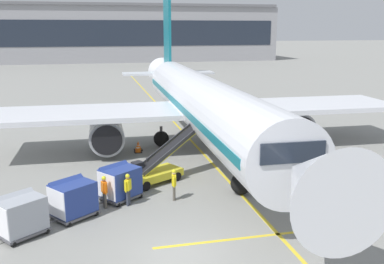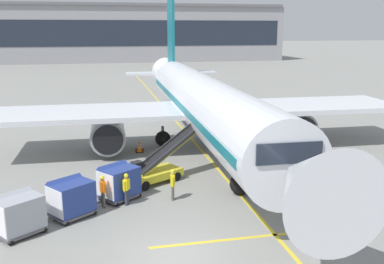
% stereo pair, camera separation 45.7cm
% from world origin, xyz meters
% --- Properties ---
extents(ground_plane, '(600.00, 600.00, 0.00)m').
position_xyz_m(ground_plane, '(0.00, 0.00, 0.00)').
color(ground_plane, gray).
extents(parked_airplane, '(31.69, 42.00, 13.87)m').
position_xyz_m(parked_airplane, '(5.08, 16.18, 3.52)').
color(parked_airplane, silver).
rests_on(parked_airplane, ground).
extents(belt_loader, '(5.18, 3.69, 3.14)m').
position_xyz_m(belt_loader, '(0.53, 9.10, 0.88)').
color(belt_loader, gold).
rests_on(belt_loader, ground).
extents(baggage_cart_lead, '(2.66, 2.48, 1.91)m').
position_xyz_m(baggage_cart_lead, '(-1.87, 6.78, 1.00)').
color(baggage_cart_lead, '#515156').
rests_on(baggage_cart_lead, ground).
extents(baggage_cart_second, '(2.66, 2.48, 1.91)m').
position_xyz_m(baggage_cart_second, '(-4.29, 4.96, 1.00)').
color(baggage_cart_second, '#515156').
rests_on(baggage_cart_second, ground).
extents(baggage_cart_third, '(2.66, 2.48, 1.91)m').
position_xyz_m(baggage_cart_third, '(-6.51, 3.49, 1.00)').
color(baggage_cart_third, '#515156').
rests_on(baggage_cart_third, ground).
extents(ground_crew_by_loader, '(0.31, 0.56, 1.74)m').
position_xyz_m(ground_crew_by_loader, '(0.98, 5.98, 1.00)').
color(ground_crew_by_loader, '#514C42').
rests_on(ground_crew_by_loader, ground).
extents(ground_crew_by_carts, '(0.33, 0.55, 1.74)m').
position_xyz_m(ground_crew_by_carts, '(-2.72, 5.74, 1.00)').
color(ground_crew_by_carts, '#514C42').
rests_on(ground_crew_by_carts, ground).
extents(ground_crew_marshaller, '(0.35, 0.54, 1.74)m').
position_xyz_m(ground_crew_marshaller, '(-2.82, 7.19, 1.00)').
color(ground_crew_marshaller, '#333847').
rests_on(ground_crew_marshaller, ground).
extents(ground_crew_wingwalker, '(0.40, 0.50, 1.74)m').
position_xyz_m(ground_crew_wingwalker, '(-1.51, 5.80, 1.00)').
color(ground_crew_wingwalker, '#333847').
rests_on(ground_crew_wingwalker, ground).
extents(safety_cone_engine_keepout, '(0.58, 0.58, 0.66)m').
position_xyz_m(safety_cone_engine_keepout, '(0.10, 15.75, 0.32)').
color(safety_cone_engine_keepout, black).
rests_on(safety_cone_engine_keepout, ground).
extents(safety_cone_wingtip, '(0.64, 0.64, 0.72)m').
position_xyz_m(safety_cone_wingtip, '(0.18, 16.33, 0.35)').
color(safety_cone_wingtip, black).
rests_on(safety_cone_wingtip, ground).
extents(apron_guidance_line_lead_in, '(0.20, 110.00, 0.01)m').
position_xyz_m(apron_guidance_line_lead_in, '(4.80, 15.45, 0.00)').
color(apron_guidance_line_lead_in, yellow).
rests_on(apron_guidance_line_lead_in, ground).
extents(apron_guidance_line_stop_bar, '(12.00, 0.20, 0.01)m').
position_xyz_m(apron_guidance_line_stop_bar, '(5.06, 0.91, 0.00)').
color(apron_guidance_line_stop_bar, yellow).
rests_on(apron_guidance_line_stop_bar, ground).
extents(terminal_building, '(127.23, 21.90, 15.76)m').
position_xyz_m(terminal_building, '(-13.40, 114.39, 7.83)').
color(terminal_building, '#939399').
rests_on(terminal_building, ground).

